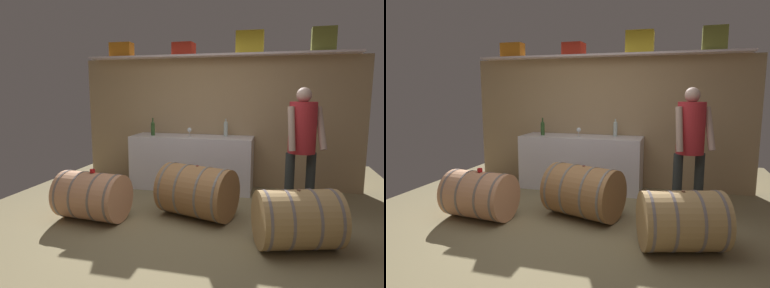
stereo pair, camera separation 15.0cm
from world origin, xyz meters
TOP-DOWN VIEW (x-y plane):
  - ground_plane at (0.00, 0.55)m, footprint 5.95×7.62m
  - back_wall_panel at (0.00, 2.21)m, footprint 4.75×0.10m
  - high_shelf_board at (0.00, 2.06)m, footprint 4.37×0.40m
  - toolcase_orange at (-1.65, 2.06)m, footprint 0.38×0.22m
  - toolcase_red at (-0.53, 2.06)m, footprint 0.35×0.30m
  - toolcase_yellow at (0.55, 2.06)m, footprint 0.43×0.26m
  - toolcase_olive at (1.64, 2.06)m, footprint 0.35×0.27m
  - work_cabinet at (-0.34, 1.84)m, footprint 1.99×0.62m
  - wine_bottle_green at (-1.00, 1.79)m, footprint 0.07×0.07m
  - wine_bottle_clear at (0.20, 2.01)m, footprint 0.07×0.07m
  - wine_glass at (-0.37, 1.80)m, footprint 0.07×0.07m
  - wine_barrel_near at (-1.21, 0.19)m, footprint 0.88×0.66m
  - wine_barrel_far at (0.05, 0.60)m, footprint 1.06×0.89m
  - wine_barrel_flank at (1.25, 0.00)m, footprint 0.96×0.82m
  - tasting_cup at (-1.19, 0.19)m, footprint 0.06×0.06m
  - winemaker_pouring at (1.34, 1.11)m, footprint 0.53×0.44m

SIDE VIEW (x-z plane):
  - ground_plane at x=0.00m, z-range -0.02..0.00m
  - wine_barrel_near at x=-1.21m, z-range 0.00..0.61m
  - wine_barrel_flank at x=1.25m, z-range 0.00..0.62m
  - wine_barrel_far at x=0.05m, z-range 0.00..0.67m
  - work_cabinet at x=-0.34m, z-range 0.00..0.88m
  - tasting_cup at x=-1.19m, z-range 0.61..0.65m
  - wine_glass at x=-0.37m, z-range 0.91..1.06m
  - wine_bottle_green at x=-1.00m, z-range 0.86..1.15m
  - wine_bottle_clear at x=0.20m, z-range 0.87..1.15m
  - winemaker_pouring at x=1.34m, z-range 0.19..1.85m
  - back_wall_panel at x=0.00m, z-range 0.00..2.16m
  - high_shelf_board at x=0.00m, z-range 2.16..2.20m
  - toolcase_red at x=-0.53m, z-range 2.20..2.40m
  - toolcase_orange at x=-1.65m, z-range 2.20..2.44m
  - toolcase_yellow at x=0.55m, z-range 2.20..2.54m
  - toolcase_olive at x=1.64m, z-range 2.20..2.54m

